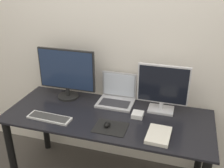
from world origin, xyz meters
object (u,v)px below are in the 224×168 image
Objects in this scene: monitor_right at (163,88)px; book at (159,135)px; mouse at (107,124)px; power_brick at (138,115)px; keyboard at (49,118)px; monitor_left at (67,73)px; laptop at (117,95)px.

monitor_right is 1.74× the size of book.
mouse is 0.29m from power_brick.
book is at bearing -48.64° from power_brick.
book is 0.30m from power_brick.
monitor_right is at bearing 24.87° from keyboard.
monitor_left is 0.50m from laptop.
power_brick is (-0.20, 0.23, 0.00)m from book.
power_brick is at bearing -40.98° from laptop.
monitor_left is at bearing 180.00° from monitor_right.
monitor_right is 0.30m from power_brick.
book reaches higher than keyboard.
power_brick reaches higher than keyboard.
monitor_left is 1.27× the size of monitor_right.
keyboard is 0.88m from book.
laptop reaches higher than mouse.
mouse is at bearing -84.56° from laptop.
laptop is at bearing 95.44° from mouse.
laptop is at bearing 44.88° from keyboard.
laptop is 0.63m from keyboard.
mouse is at bearing -132.10° from power_brick.
monitor_right is 0.95m from keyboard.
laptop is 3.23× the size of power_brick.
monitor_right reaches higher than keyboard.
keyboard is at bearing -155.13° from monitor_right.
monitor_right is 0.43m from book.
book is 2.47× the size of power_brick.
monitor_right is 0.43m from laptop.
keyboard is 1.51× the size of book.
monitor_right is 0.55m from mouse.
mouse is at bearing 2.56° from keyboard.
keyboard is at bearing -87.28° from monitor_left.
mouse is (0.04, -0.42, -0.04)m from laptop.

